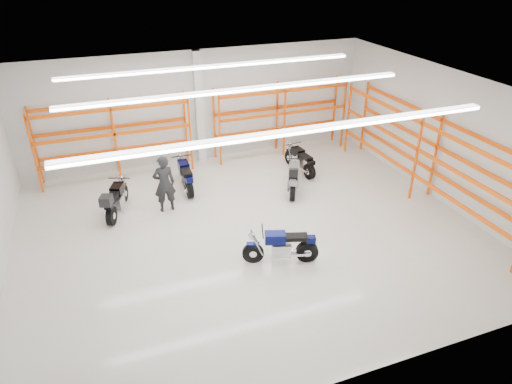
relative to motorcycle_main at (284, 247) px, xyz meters
name	(u,v)px	position (x,y,z in m)	size (l,w,h in m)	color
ground	(249,231)	(-0.39, 1.84, -0.50)	(14.00, 14.00, 0.00)	beige
room_shell	(248,133)	(-0.39, 1.86, 2.79)	(14.02, 12.02, 4.51)	silver
motorcycle_main	(284,247)	(0.00, 0.00, 0.00)	(2.09, 0.97, 1.06)	black
motorcycle_back_a	(115,201)	(-4.19, 4.27, 0.05)	(1.10, 2.16, 1.15)	black
motorcycle_back_b	(185,177)	(-1.61, 5.30, 0.02)	(0.74, 2.23, 1.09)	black
motorcycle_back_c	(293,179)	(2.01, 3.77, 0.00)	(1.11, 2.01, 1.06)	black
motorcycle_back_d	(301,161)	(2.96, 5.13, -0.02)	(0.69, 2.09, 1.03)	black
standing_man	(164,184)	(-2.57, 4.05, 0.51)	(0.73, 0.48, 2.00)	black
structural_column	(199,108)	(-0.39, 7.66, 1.75)	(0.32, 0.32, 4.50)	white
pallet_racking_back_left	(114,133)	(-3.79, 7.32, 1.29)	(5.67, 0.87, 3.00)	#FF5E0A
pallet_racking_back_right	(281,112)	(3.01, 7.32, 1.29)	(5.67, 0.87, 3.00)	#FF5E0A
pallet_racking_side	(427,150)	(6.09, 1.84, 1.32)	(0.87, 9.07, 3.00)	#FF5E0A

